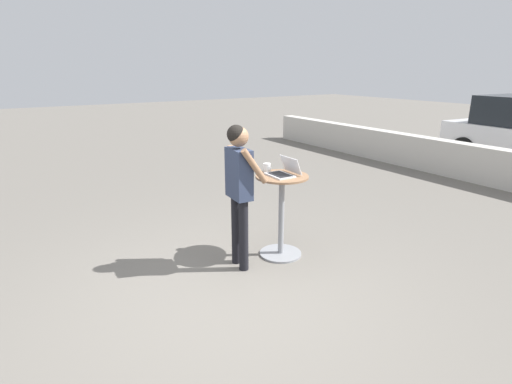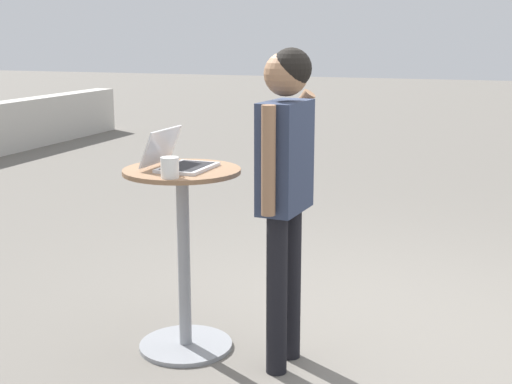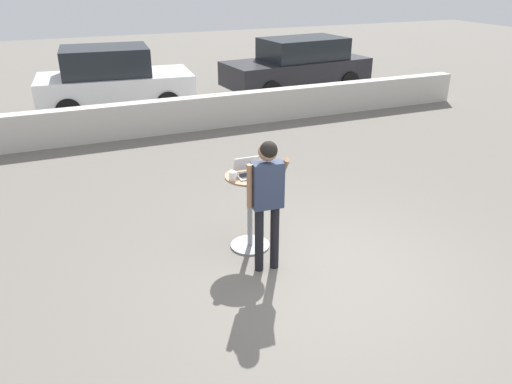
{
  "view_description": "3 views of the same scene",
  "coord_description": "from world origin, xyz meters",
  "px_view_note": "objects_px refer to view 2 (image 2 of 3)",
  "views": [
    {
      "loc": [
        3.21,
        -1.75,
        2.28
      ],
      "look_at": [
        -0.46,
        0.61,
        0.93
      ],
      "focal_mm": 28.0,
      "sensor_mm": 36.0,
      "label": 1
    },
    {
      "loc": [
        -3.98,
        -0.63,
        1.76
      ],
      "look_at": [
        -0.52,
        0.61,
        0.94
      ],
      "focal_mm": 50.0,
      "sensor_mm": 36.0,
      "label": 2
    },
    {
      "loc": [
        -2.74,
        -4.45,
        3.49
      ],
      "look_at": [
        -0.67,
        0.48,
        1.06
      ],
      "focal_mm": 35.0,
      "sensor_mm": 36.0,
      "label": 3
    }
  ],
  "objects_px": {
    "coffee_mug": "(170,168)",
    "standing_person": "(285,170)",
    "cafe_table": "(184,248)",
    "laptop": "(178,160)"
  },
  "relations": [
    {
      "from": "cafe_table",
      "to": "coffee_mug",
      "type": "distance_m",
      "value": 0.56
    },
    {
      "from": "coffee_mug",
      "to": "standing_person",
      "type": "height_order",
      "value": "standing_person"
    },
    {
      "from": "cafe_table",
      "to": "coffee_mug",
      "type": "xyz_separation_m",
      "value": [
        -0.25,
        -0.05,
        0.5
      ]
    },
    {
      "from": "laptop",
      "to": "standing_person",
      "type": "distance_m",
      "value": 0.61
    },
    {
      "from": "laptop",
      "to": "standing_person",
      "type": "height_order",
      "value": "standing_person"
    },
    {
      "from": "cafe_table",
      "to": "laptop",
      "type": "bearing_deg",
      "value": 86.85
    },
    {
      "from": "coffee_mug",
      "to": "standing_person",
      "type": "bearing_deg",
      "value": -66.74
    },
    {
      "from": "laptop",
      "to": "coffee_mug",
      "type": "height_order",
      "value": "laptop"
    },
    {
      "from": "standing_person",
      "to": "cafe_table",
      "type": "bearing_deg",
      "value": 88.54
    },
    {
      "from": "laptop",
      "to": "coffee_mug",
      "type": "xyz_separation_m",
      "value": [
        -0.25,
        -0.07,
        0.01
      ]
    }
  ]
}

